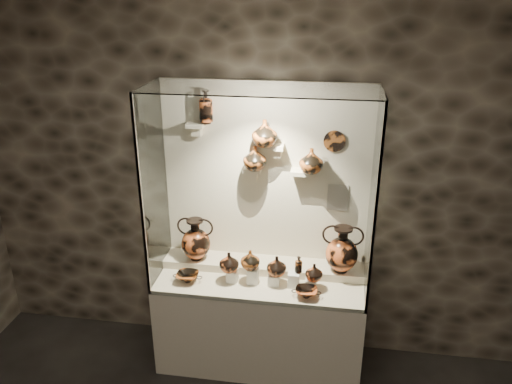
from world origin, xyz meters
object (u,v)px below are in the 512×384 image
jug_e (314,272)px  kylix_left (188,276)px  jug_a (229,262)px  ovoid_vase_a (255,158)px  amphora_left (196,239)px  amphora_right (342,249)px  jug_c (277,266)px  lekythos_small (299,264)px  kylix_right (306,292)px  ovoid_vase_b (265,133)px  jug_b (250,259)px  lekythos_tall (206,105)px  ovoid_vase_c (311,161)px

jug_e → kylix_left: (-1.02, -0.05, -0.11)m
jug_a → ovoid_vase_a: bearing=41.6°
amphora_left → amphora_right: 1.22m
amphora_right → jug_c: 0.55m
jug_a → ovoid_vase_a: 0.86m
lekythos_small → kylix_right: lekythos_small is taller
jug_a → kylix_left: size_ratio=0.71×
amphora_left → ovoid_vase_b: (0.58, 0.05, 0.94)m
amphora_left → lekythos_small: bearing=8.9°
jug_b → jug_c: bearing=-11.8°
amphora_right → lekythos_tall: bearing=-171.1°
jug_e → jug_b: bearing=-178.7°
amphora_right → kylix_right: amphora_right is taller
jug_b → lekythos_tall: bearing=132.2°
jug_a → jug_c: jug_a is taller
jug_a → jug_b: (0.17, 0.02, 0.03)m
amphora_left → jug_b: size_ratio=2.28×
jug_b → jug_e: (0.51, -0.02, -0.06)m
kylix_right → amphora_right: bearing=40.5°
jug_c → jug_e: bearing=-2.4°
jug_b → ovoid_vase_c: 0.92m
amphora_right → jug_a: size_ratio=2.40×
amphora_right → jug_e: amphora_right is taller
jug_b → kylix_left: (-0.51, -0.07, -0.16)m
lekythos_small → kylix_left: lekythos_small is taller
kylix_left → jug_a: bearing=26.2°
kylix_left → lekythos_tall: bearing=89.0°
lekythos_small → amphora_left: bearing=-178.1°
kylix_right → ovoid_vase_c: 1.02m
lekythos_small → ovoid_vase_c: bearing=89.9°
jug_a → jug_c: 0.38m
jug_b → jug_c: jug_b is taller
lekythos_tall → ovoid_vase_c: size_ratio=1.47×
kylix_right → lekythos_tall: 1.64m
amphora_right → jug_b: (-0.72, -0.18, -0.06)m
amphora_right → lekythos_small: bearing=-139.5°
ovoid_vase_c → lekythos_small: bearing=-92.4°
ovoid_vase_a → ovoid_vase_c: ovoid_vase_c is taller
jug_c → ovoid_vase_c: size_ratio=0.84×
jug_e → kylix_right: 0.17m
kylix_right → jug_e: bearing=57.7°
amphora_left → jug_c: bearing=5.3°
jug_b → jug_c: (0.21, 0.00, -0.04)m
jug_a → lekythos_small: lekythos_small is taller
jug_b → jug_c: size_ratio=0.98×
ovoid_vase_c → lekythos_tall: bearing=-171.6°
jug_b → lekythos_small: (0.39, 0.01, -0.01)m
amphora_left → jug_c: amphora_left is taller
amphora_right → jug_b: size_ratio=2.45×
ovoid_vase_c → jug_a: bearing=-146.0°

